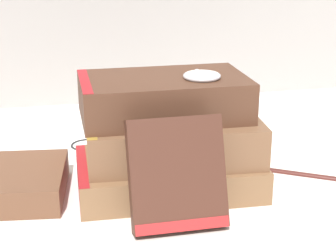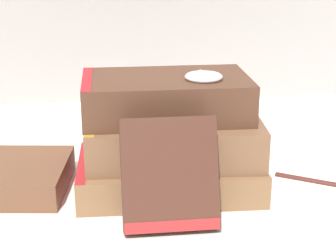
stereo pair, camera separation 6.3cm
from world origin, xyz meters
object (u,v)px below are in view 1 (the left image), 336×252
object	(u,v)px
pocket_watch	(202,76)
reading_glasses	(106,143)
book_leaning_front	(180,178)
book_flat_middle	(169,138)
fountain_pen	(321,174)
book_flat_bottom	(164,174)
book_flat_top	(160,97)

from	to	relation	value
pocket_watch	reading_glasses	xyz separation A→B (m)	(-0.10, 0.17, -0.14)
reading_glasses	book_leaning_front	bearing A→B (deg)	-78.21
book_flat_middle	fountain_pen	world-z (taller)	book_flat_middle
book_flat_bottom	book_flat_top	size ratio (longest dim) A/B	1.13
book_flat_middle	reading_glasses	xyz separation A→B (m)	(-0.06, 0.17, -0.06)
book_flat_top	fountain_pen	size ratio (longest dim) A/B	1.63
fountain_pen	pocket_watch	bearing A→B (deg)	-151.84
book_flat_middle	pocket_watch	size ratio (longest dim) A/B	4.52
book_flat_middle	reading_glasses	bearing A→B (deg)	114.67
book_leaning_front	pocket_watch	bearing A→B (deg)	62.48
book_leaning_front	fountain_pen	distance (m)	0.24
pocket_watch	fountain_pen	bearing A→B (deg)	-4.04
book_flat_bottom	book_leaning_front	world-z (taller)	book_leaning_front
book_leaning_front	pocket_watch	distance (m)	0.14
book_flat_top	pocket_watch	distance (m)	0.06
book_flat_middle	book_flat_top	size ratio (longest dim) A/B	1.08
book_flat_bottom	reading_glasses	size ratio (longest dim) A/B	2.13
book_flat_middle	fountain_pen	bearing A→B (deg)	-0.70
pocket_watch	reading_glasses	world-z (taller)	pocket_watch
book_flat_bottom	book_flat_top	xyz separation A→B (m)	(-0.00, 0.02, 0.10)
book_flat_middle	book_leaning_front	bearing A→B (deg)	-91.31
book_flat_middle	pocket_watch	bearing A→B (deg)	-4.63
book_flat_top	fountain_pen	distance (m)	0.24
book_leaning_front	pocket_watch	world-z (taller)	pocket_watch
book_flat_bottom	book_flat_top	bearing A→B (deg)	98.19
reading_glasses	fountain_pen	distance (m)	0.33
book_flat_bottom	book_flat_middle	xyz separation A→B (m)	(0.01, 0.01, 0.05)
book_flat_top	book_leaning_front	world-z (taller)	book_flat_top
book_flat_bottom	book_leaning_front	xyz separation A→B (m)	(-0.00, -0.09, 0.04)
book_flat_bottom	reading_glasses	xyz separation A→B (m)	(-0.05, 0.18, -0.02)
book_flat_top	book_flat_bottom	bearing A→B (deg)	-83.26
book_flat_bottom	fountain_pen	bearing A→B (deg)	-0.57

